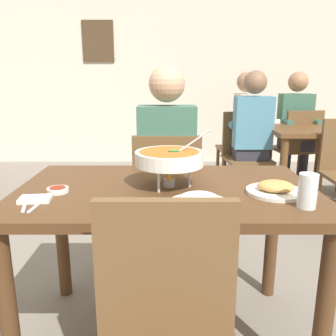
% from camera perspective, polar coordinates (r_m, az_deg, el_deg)
% --- Properties ---
extents(ground_plane, '(16.00, 16.00, 0.00)m').
position_cam_1_polar(ground_plane, '(1.92, -0.02, -25.40)').
color(ground_plane, gray).
extents(cafe_rear_partition, '(10.00, 0.10, 3.00)m').
position_cam_1_polar(cafe_rear_partition, '(5.28, 0.17, 17.25)').
color(cafe_rear_partition, beige).
rests_on(cafe_rear_partition, ground_plane).
extents(picture_frame_hung, '(0.44, 0.03, 0.56)m').
position_cam_1_polar(picture_frame_hung, '(5.33, -11.08, 19.64)').
color(picture_frame_hung, '#4C3823').
extents(dining_table_main, '(1.31, 0.80, 0.76)m').
position_cam_1_polar(dining_table_main, '(1.59, -0.02, -7.15)').
color(dining_table_main, '#51331C').
rests_on(dining_table_main, ground_plane).
extents(chair_diner_main, '(0.44, 0.44, 0.90)m').
position_cam_1_polar(chair_diner_main, '(2.28, 0.06, -4.03)').
color(chair_diner_main, brown).
rests_on(chair_diner_main, ground_plane).
extents(diner_main, '(0.40, 0.45, 1.31)m').
position_cam_1_polar(diner_main, '(2.25, 0.06, 1.94)').
color(diner_main, '#2D2D38').
rests_on(diner_main, ground_plane).
extents(curry_bowl, '(0.33, 0.30, 0.26)m').
position_cam_1_polar(curry_bowl, '(1.52, 0.45, 1.55)').
color(curry_bowl, silver).
rests_on(curry_bowl, dining_table_main).
extents(rice_plate, '(0.24, 0.24, 0.06)m').
position_cam_1_polar(rice_plate, '(1.32, 5.31, -5.47)').
color(rice_plate, white).
rests_on(rice_plate, dining_table_main).
extents(appetizer_plate, '(0.24, 0.24, 0.06)m').
position_cam_1_polar(appetizer_plate, '(1.53, 17.34, -3.30)').
color(appetizer_plate, white).
rests_on(appetizer_plate, dining_table_main).
extents(sauce_dish, '(0.09, 0.09, 0.02)m').
position_cam_1_polar(sauce_dish, '(1.55, -17.32, -3.39)').
color(sauce_dish, white).
rests_on(sauce_dish, dining_table_main).
extents(napkin_folded, '(0.13, 0.09, 0.02)m').
position_cam_1_polar(napkin_folded, '(1.47, -20.62, -4.74)').
color(napkin_folded, white).
rests_on(napkin_folded, dining_table_main).
extents(fork_utensil, '(0.06, 0.17, 0.01)m').
position_cam_1_polar(fork_utensil, '(1.44, -22.04, -5.50)').
color(fork_utensil, silver).
rests_on(fork_utensil, dining_table_main).
extents(spoon_utensil, '(0.02, 0.17, 0.01)m').
position_cam_1_polar(spoon_utensil, '(1.42, -20.17, -5.57)').
color(spoon_utensil, silver).
rests_on(spoon_utensil, dining_table_main).
extents(drink_glass, '(0.07, 0.07, 0.13)m').
position_cam_1_polar(drink_glass, '(1.39, 22.02, -3.78)').
color(drink_glass, silver).
rests_on(drink_glass, dining_table_main).
extents(dining_table_far, '(1.00, 0.80, 0.76)m').
position_cam_1_polar(dining_table_far, '(3.78, 23.49, 3.95)').
color(dining_table_far, brown).
rests_on(dining_table_far, ground_plane).
extents(chair_bg_left, '(0.50, 0.50, 0.90)m').
position_cam_1_polar(chair_bg_left, '(4.23, 20.68, 3.60)').
color(chair_bg_left, brown).
rests_on(chair_bg_left, ground_plane).
extents(chair_bg_middle, '(0.48, 0.48, 0.90)m').
position_cam_1_polar(chair_bg_middle, '(3.72, 12.60, 2.83)').
color(chair_bg_middle, brown).
rests_on(chair_bg_middle, ground_plane).
extents(chair_bg_right, '(0.46, 0.46, 0.90)m').
position_cam_1_polar(chair_bg_right, '(4.18, 12.81, 4.05)').
color(chair_bg_right, brown).
rests_on(chair_bg_right, ground_plane).
extents(patron_bg_left, '(0.40, 0.45, 1.31)m').
position_cam_1_polar(patron_bg_left, '(4.26, 20.35, 6.91)').
color(patron_bg_left, '#2D2D38').
rests_on(patron_bg_left, ground_plane).
extents(patron_bg_middle, '(0.40, 0.45, 1.31)m').
position_cam_1_polar(patron_bg_middle, '(3.56, 13.71, 6.11)').
color(patron_bg_middle, '#2D2D38').
rests_on(patron_bg_middle, ground_plane).
extents(patron_bg_right, '(0.45, 0.40, 1.31)m').
position_cam_1_polar(patron_bg_right, '(4.08, 13.16, 7.13)').
color(patron_bg_right, '#2D2D38').
rests_on(patron_bg_right, ground_plane).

